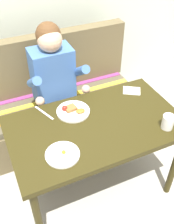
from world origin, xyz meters
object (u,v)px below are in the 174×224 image
Objects in this scene: couch at (61,105)px; napkin at (132,91)px; table at (96,132)px; knife at (44,113)px; person at (55,81)px; plate_eggs at (63,154)px; coffee_mug at (168,122)px; plate_breakfast at (73,111)px.

couch is 0.79m from napkin.
couch is (0.00, 0.76, -0.32)m from table.
knife reaches higher than table.
napkin is (0.42, -0.54, 0.40)m from couch.
plate_eggs is at bearing -106.11° from person.
plate_eggs is (-0.31, -0.17, 0.09)m from table.
coffee_mug is at bearing -90.41° from napkin.
person is (-0.09, 0.59, 0.09)m from table.
plate_eggs is at bearing -108.15° from couch.
person is 0.39m from knife.
napkin is at bearing 89.59° from coffee_mug.
couch reaches higher than coffee_mug.
napkin is at bearing -51.68° from couch.
person reaches higher than knife.
couch is at bearing 112.99° from coffee_mug.
person is at bearing 144.70° from napkin.
plate_breakfast is 0.66m from coffee_mug.
plate_eggs reaches higher than napkin.
couch is at bearing 63.60° from person.
napkin is at bearing 28.29° from table.
person reaches higher than coffee_mug.
plate_breakfast reaches higher than plate_eggs.
napkin is at bearing 5.34° from plate_breakfast.
plate_eggs is at bearing -151.45° from napkin.
napkin is (0.42, 0.23, 0.09)m from table.
person reaches higher than table.
napkin is (0.00, 0.46, -0.05)m from coffee_mug.
knife is at bearing -119.67° from couch.
table is 5.71× the size of plate_eggs.
table is 0.83m from couch.
couch reaches higher than plate_breakfast.
plate_breakfast is 0.52m from napkin.
plate_eggs is 1.57× the size of napkin.
person is at bearing 88.45° from plate_breakfast.
person is (-0.09, -0.17, 0.41)m from couch.
table is 0.83× the size of couch.
plate_breakfast is 0.41m from plate_eggs.
coffee_mug is (0.73, -0.06, 0.04)m from plate_eggs.
table is at bearing 151.65° from coffee_mug.
coffee_mug is 0.46m from napkin.
person is 0.63m from napkin.
couch is 7.20× the size of knife.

